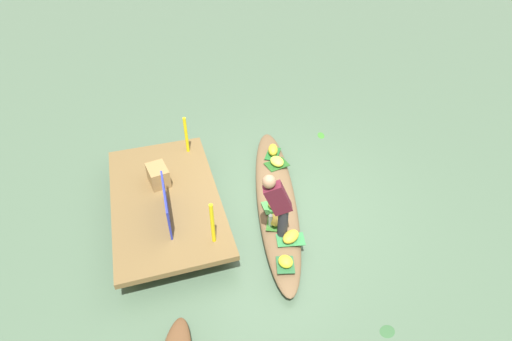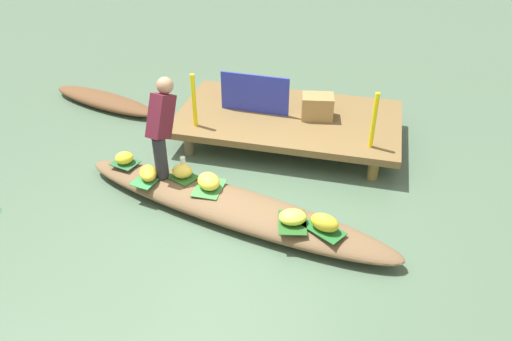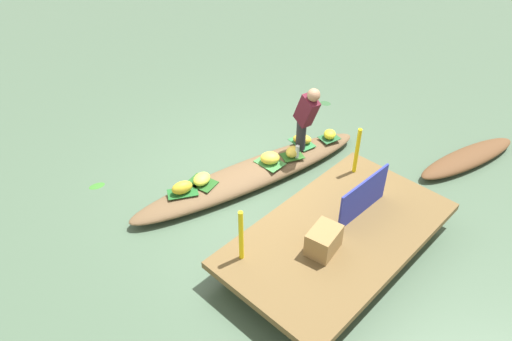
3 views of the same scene
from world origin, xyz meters
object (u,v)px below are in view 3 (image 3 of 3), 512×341
Objects in this scene: vendor_boat at (252,174)px; banana_bunch_2 at (202,179)px; produce_crate at (324,240)px; banana_bunch_1 at (182,188)px; banana_bunch_0 at (270,158)px; banana_bunch_5 at (293,152)px; moored_boat at (468,158)px; market_banner at (363,197)px; water_bottle at (297,152)px; banana_bunch_4 at (302,139)px; banana_bunch_3 at (330,134)px; vendor_person at (306,115)px.

banana_bunch_2 reaches higher than vendor_boat.
banana_bunch_1 is at bearing -79.67° from produce_crate.
banana_bunch_0 reaches higher than banana_bunch_5.
market_banner is (2.68, -0.37, 0.59)m from moored_boat.
market_banner reaches higher than banana_bunch_1.
banana_bunch_0 is 0.46m from water_bottle.
banana_bunch_0 is at bearing -1.00° from banana_bunch_4.
banana_bunch_3 is 0.73× the size of banana_bunch_4.
produce_crate reaches higher than water_bottle.
banana_bunch_3 reaches higher than banana_bunch_2.
banana_bunch_4 is at bearing -134.76° from produce_crate.
vendor_person is at bearing -170.73° from water_bottle.
vendor_boat is 0.82m from water_bottle.
banana_bunch_4 is 0.42m from banana_bunch_5.
market_banner reaches higher than moored_boat.
banana_bunch_2 is 2.42m from market_banner.
banana_bunch_1 is 1.96m from water_bottle.
produce_crate reaches higher than banana_bunch_5.
market_banner is at bearing 113.91° from banana_bunch_2.
water_bottle is (-0.70, 0.34, 0.25)m from vendor_boat.
banana_bunch_1 is 2.23m from vendor_person.
market_banner is (0.90, 1.78, 0.36)m from banana_bunch_4.
banana_bunch_2 is at bearing -19.65° from moored_boat.
banana_bunch_1 is (1.14, -0.32, 0.23)m from vendor_boat.
water_bottle reaches higher than banana_bunch_1.
banana_bunch_1 is 1.05× the size of banana_bunch_2.
moored_boat is at bearing 139.81° from banana_bunch_0.
banana_bunch_1 is 2.27m from banana_bunch_4.
banana_bunch_3 is (1.34, -1.90, 0.24)m from moored_boat.
banana_bunch_2 is 2.40m from banana_bunch_3.
moored_boat is 8.95× the size of water_bottle.
vendor_person reaches higher than banana_bunch_1.
vendor_boat is 17.47× the size of water_bottle.
banana_bunch_2 is 0.25× the size of vendor_person.
banana_bunch_5 is 1.76m from market_banner.
banana_bunch_1 is 0.35m from banana_bunch_2.
moored_boat is 6.87× the size of banana_bunch_0.
vendor_person is (0.17, 0.18, 0.62)m from banana_bunch_4.
produce_crate reaches higher than banana_bunch_0.
banana_bunch_3 is 0.19× the size of vendor_person.
banana_bunch_3 is at bearing 171.97° from banana_bunch_5.
vendor_person is at bearing -6.48° from banana_bunch_3.
banana_bunch_4 is 0.26× the size of vendor_person.
vendor_boat is 1.27m from vendor_person.
banana_bunch_5 is 0.09m from water_bottle.
banana_bunch_0 is at bearing 171.69° from vendor_boat.
banana_bunch_0 is 0.31× the size of market_banner.
produce_crate is at bearing 45.22° from vendor_person.
moored_boat is 2.80m from banana_bunch_4.
banana_bunch_5 is at bearing -105.24° from market_banner.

